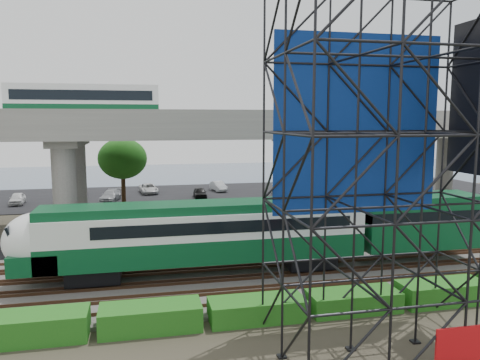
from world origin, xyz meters
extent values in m
plane|color=#474233|center=(0.00, 0.00, 0.00)|extent=(140.00, 140.00, 0.00)
cube|color=slate|center=(0.00, 2.00, 0.10)|extent=(90.00, 12.00, 0.20)
cube|color=black|center=(0.00, 10.50, 0.04)|extent=(90.00, 5.00, 0.08)
cube|color=black|center=(0.00, 34.00, 0.04)|extent=(90.00, 18.00, 0.08)
cube|color=#475975|center=(0.00, 56.00, 0.01)|extent=(140.00, 40.00, 0.03)
cube|color=#472D1E|center=(0.00, -2.72, 0.28)|extent=(90.00, 0.08, 0.16)
cube|color=#472D1E|center=(0.00, -1.28, 0.28)|extent=(90.00, 0.08, 0.16)
cube|color=#472D1E|center=(0.00, -0.72, 0.28)|extent=(90.00, 0.08, 0.16)
cube|color=#472D1E|center=(0.00, 0.72, 0.28)|extent=(90.00, 0.08, 0.16)
cube|color=#472D1E|center=(0.00, 1.28, 0.28)|extent=(90.00, 0.08, 0.16)
cube|color=#472D1E|center=(0.00, 2.72, 0.28)|extent=(90.00, 0.08, 0.16)
cube|color=#472D1E|center=(0.00, 3.28, 0.28)|extent=(90.00, 0.08, 0.16)
cube|color=#472D1E|center=(0.00, 4.72, 0.28)|extent=(90.00, 0.08, 0.16)
cube|color=#472D1E|center=(0.00, 5.28, 0.28)|extent=(90.00, 0.08, 0.16)
cube|color=#472D1E|center=(0.00, 6.72, 0.28)|extent=(90.00, 0.08, 0.16)
cube|color=black|center=(-7.02, 2.00, 0.81)|extent=(3.00, 2.20, 0.90)
cube|color=black|center=(5.98, 2.00, 0.81)|extent=(3.00, 2.20, 0.90)
cube|color=#0A4623|center=(-0.52, 2.00, 1.96)|extent=(19.00, 3.00, 1.40)
cube|color=white|center=(-0.52, 2.00, 3.41)|extent=(19.00, 3.00, 1.50)
cube|color=#0A4623|center=(-0.52, 2.00, 4.41)|extent=(19.00, 2.60, 0.50)
cube|color=black|center=(0.48, 2.00, 3.46)|extent=(15.00, 3.06, 0.70)
ellipsoid|color=white|center=(-10.02, 2.00, 2.86)|extent=(3.60, 3.00, 3.20)
cube|color=#0A4623|center=(-10.02, 2.00, 1.81)|extent=(2.60, 3.00, 1.10)
cube|color=black|center=(-11.12, 2.00, 3.36)|extent=(0.48, 2.00, 1.09)
cube|color=#0A4623|center=(13.48, 2.00, 2.96)|extent=(8.00, 3.00, 3.40)
cube|color=#9E9B93|center=(0.00, 16.00, 8.60)|extent=(80.00, 12.00, 1.20)
cube|color=#9E9B93|center=(0.00, 10.25, 9.75)|extent=(80.00, 0.50, 1.10)
cube|color=#9E9B93|center=(0.00, 21.75, 9.75)|extent=(80.00, 0.50, 1.10)
cylinder|color=#9E9B93|center=(-10.00, 12.50, 4.00)|extent=(1.80, 1.80, 8.00)
cylinder|color=#9E9B93|center=(-10.00, 19.50, 4.00)|extent=(1.80, 1.80, 8.00)
cube|color=#9E9B93|center=(-10.00, 16.00, 7.70)|extent=(2.40, 9.00, 0.60)
cylinder|color=#9E9B93|center=(10.00, 12.50, 4.00)|extent=(1.80, 1.80, 8.00)
cylinder|color=#9E9B93|center=(10.00, 19.50, 4.00)|extent=(1.80, 1.80, 8.00)
cube|color=#9E9B93|center=(10.00, 16.00, 7.70)|extent=(2.40, 9.00, 0.60)
cylinder|color=#9E9B93|center=(28.00, 19.50, 4.00)|extent=(1.80, 1.80, 8.00)
cube|color=#9E9B93|center=(28.00, 16.00, 7.70)|extent=(2.40, 9.00, 0.60)
cube|color=black|center=(-8.62, 16.00, 9.55)|extent=(12.00, 2.50, 0.70)
cube|color=#0A4623|center=(-8.62, 16.00, 10.35)|extent=(12.00, 2.50, 0.90)
cube|color=white|center=(-8.62, 16.00, 11.45)|extent=(12.00, 2.50, 1.30)
cube|color=black|center=(-8.62, 16.00, 11.50)|extent=(11.00, 2.56, 0.80)
cube|color=white|center=(-8.62, 16.00, 12.25)|extent=(12.00, 2.40, 0.30)
cube|color=navy|center=(5.60, -4.95, 9.30)|extent=(8.10, 0.08, 8.25)
cube|color=red|center=(7.10, -11.05, 1.30)|extent=(2.40, 0.08, 1.60)
cube|color=black|center=(5.60, -8.00, 0.04)|extent=(9.36, 6.36, 0.08)
cube|color=#166218|center=(-9.00, -4.30, 0.60)|extent=(4.60, 1.80, 1.20)
cube|color=#166218|center=(-4.00, -4.30, 0.58)|extent=(4.60, 1.80, 1.15)
cube|color=#166218|center=(1.00, -4.30, 0.52)|extent=(4.60, 1.80, 1.03)
cube|color=#166218|center=(6.00, -4.30, 0.51)|extent=(4.60, 1.80, 1.01)
cube|color=#166218|center=(11.00, -4.30, 0.56)|extent=(4.60, 1.80, 1.12)
cylinder|color=#382314|center=(14.00, 12.50, 2.40)|extent=(0.44, 0.44, 4.80)
ellipsoid|color=#166218|center=(14.00, 12.50, 5.60)|extent=(4.94, 4.94, 4.18)
cylinder|color=#382314|center=(-6.00, 24.00, 2.40)|extent=(0.44, 0.44, 4.80)
ellipsoid|color=#166218|center=(-6.00, 24.00, 5.60)|extent=(4.94, 4.94, 4.18)
imported|color=black|center=(-8.24, 11.20, 0.87)|extent=(6.22, 4.46, 1.57)
imported|color=silver|center=(-17.88, 31.00, 0.72)|extent=(1.89, 3.89, 1.28)
imported|color=#97999E|center=(-12.11, 36.00, 0.65)|extent=(1.70, 3.60, 1.14)
imported|color=#929498|center=(-7.74, 31.00, 0.71)|extent=(2.59, 4.62, 1.26)
imported|color=silver|center=(-3.27, 36.00, 0.69)|extent=(2.59, 4.63, 1.22)
imported|color=black|center=(2.80, 31.00, 0.71)|extent=(1.61, 3.73, 1.25)
imported|color=#9FA3A7|center=(5.92, 36.00, 0.72)|extent=(1.99, 4.03, 1.27)
imported|color=silver|center=(13.01, 31.00, 0.68)|extent=(2.13, 4.31, 1.21)
imported|color=#B5B6BD|center=(17.51, 36.00, 0.67)|extent=(2.36, 4.41, 1.18)
camera|label=1|loc=(-4.31, -25.05, 9.53)|focal=35.00mm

